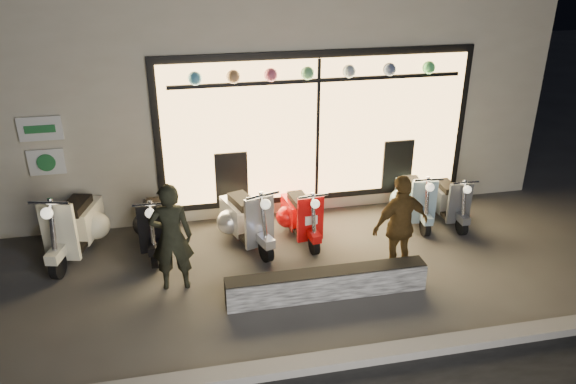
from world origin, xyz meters
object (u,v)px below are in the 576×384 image
scooter_silver (244,217)px  man (171,237)px  scooter_red (300,213)px  graffiti_barrier (327,283)px  woman (400,226)px

scooter_silver → man: 1.66m
scooter_silver → man: size_ratio=0.92×
scooter_silver → scooter_red: bearing=-16.6°
man → scooter_red: bearing=-147.7°
scooter_silver → graffiti_barrier: bearing=-81.1°
graffiti_barrier → man: man is taller
scooter_silver → man: man is taller
woman → man: bearing=-17.2°
graffiti_barrier → scooter_red: scooter_red is taller
scooter_red → woman: bearing=-57.4°
man → woman: (3.22, -0.28, -0.02)m
scooter_silver → woman: (2.07, -1.42, 0.35)m
graffiti_barrier → scooter_silver: bearing=116.2°
graffiti_barrier → scooter_red: bearing=88.8°
scooter_red → scooter_silver: bearing=174.8°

